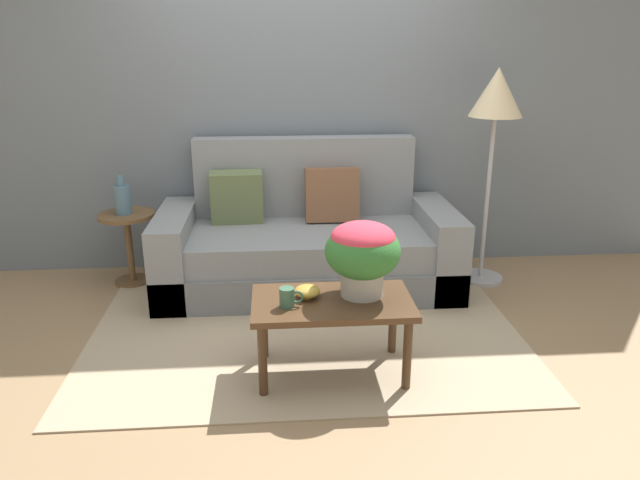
{
  "coord_description": "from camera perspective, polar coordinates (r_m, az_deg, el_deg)",
  "views": [
    {
      "loc": [
        -0.17,
        -3.42,
        1.76
      ],
      "look_at": [
        0.1,
        0.06,
        0.57
      ],
      "focal_mm": 33.43,
      "sensor_mm": 36.0,
      "label": 1
    }
  ],
  "objects": [
    {
      "name": "potted_plant",
      "position": [
        3.16,
        4.11,
        -1.05
      ],
      "size": [
        0.4,
        0.4,
        0.41
      ],
      "color": "#B7B2A8",
      "rests_on": "coffee_table"
    },
    {
      "name": "snack_bowl",
      "position": [
        3.19,
        -1.22,
        -4.93
      ],
      "size": [
        0.14,
        0.14,
        0.07
      ],
      "color": "gold",
      "rests_on": "coffee_table"
    },
    {
      "name": "side_table",
      "position": [
        4.63,
        -17.87,
        0.43
      ],
      "size": [
        0.41,
        0.41,
        0.55
      ],
      "color": "brown",
      "rests_on": "ground"
    },
    {
      "name": "couch",
      "position": [
        4.41,
        -1.3,
        -0.34
      ],
      "size": [
        2.14,
        0.95,
        1.06
      ],
      "color": "slate",
      "rests_on": "ground"
    },
    {
      "name": "area_rug",
      "position": [
        3.86,
        -1.46,
        -8.28
      ],
      "size": [
        2.66,
        1.99,
        0.01
      ],
      "primitive_type": "cube",
      "color": "tan",
      "rests_on": "ground"
    },
    {
      "name": "wall_back",
      "position": [
        4.68,
        -2.44,
        14.41
      ],
      "size": [
        6.4,
        0.12,
        2.82
      ],
      "primitive_type": "cube",
      "color": "slate",
      "rests_on": "ground"
    },
    {
      "name": "coffee_table",
      "position": [
        3.21,
        1.17,
        -6.74
      ],
      "size": [
        0.85,
        0.49,
        0.44
      ],
      "color": "#442D1B",
      "rests_on": "ground"
    },
    {
      "name": "table_vase",
      "position": [
        4.55,
        -18.39,
        3.79
      ],
      "size": [
        0.12,
        0.12,
        0.28
      ],
      "color": "slate",
      "rests_on": "side_table"
    },
    {
      "name": "floor_lamp",
      "position": [
        4.44,
        16.46,
        12.03
      ],
      "size": [
        0.37,
        0.37,
        1.57
      ],
      "color": "#B2B2B7",
      "rests_on": "ground"
    },
    {
      "name": "coffee_mug",
      "position": [
        3.09,
        -3.11,
        -5.5
      ],
      "size": [
        0.13,
        0.08,
        0.1
      ],
      "color": "#3D664C",
      "rests_on": "coffee_table"
    },
    {
      "name": "ground_plane",
      "position": [
        3.85,
        -1.45,
        -8.45
      ],
      "size": [
        14.0,
        14.0,
        0.0
      ],
      "primitive_type": "plane",
      "color": "#997A56"
    }
  ]
}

